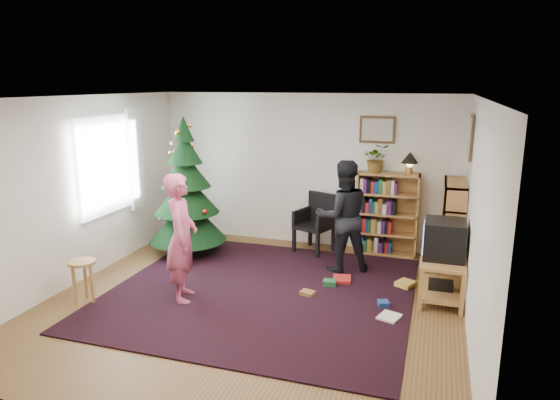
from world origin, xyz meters
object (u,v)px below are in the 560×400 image
(stool, at_px, (83,270))
(person_standing, at_px, (182,238))
(christmas_tree, at_px, (187,198))
(crt_tv, at_px, (444,239))
(picture_right, at_px, (471,137))
(person_by_chair, at_px, (343,216))
(table_lamp, at_px, (410,159))
(bookshelf_right, at_px, (452,225))
(bookshelf_back, at_px, (387,213))
(picture_back, at_px, (377,130))
(tv_stand, at_px, (442,274))
(armchair, at_px, (316,220))
(potted_plant, at_px, (377,158))

(stool, distance_m, person_standing, 1.27)
(christmas_tree, xyz_separation_m, crt_tv, (3.83, -0.55, -0.13))
(picture_right, relative_size, christmas_tree, 0.28)
(person_by_chair, distance_m, table_lamp, 1.44)
(bookshelf_right, distance_m, crt_tv, 1.12)
(crt_tv, bearing_deg, bookshelf_back, 119.15)
(table_lamp, bearing_deg, picture_back, 165.49)
(tv_stand, relative_size, table_lamp, 2.77)
(crt_tv, distance_m, armchair, 2.39)
(christmas_tree, distance_m, stool, 2.12)
(crt_tv, relative_size, armchair, 0.57)
(bookshelf_right, bearing_deg, person_by_chair, 109.66)
(tv_stand, bearing_deg, bookshelf_back, 119.23)
(stool, bearing_deg, picture_right, 28.35)
(stool, bearing_deg, armchair, 51.54)
(picture_back, distance_m, bookshelf_right, 1.83)
(picture_right, bearing_deg, person_standing, -149.95)
(bookshelf_right, distance_m, tv_stand, 1.17)
(potted_plant, bearing_deg, table_lamp, 0.00)
(tv_stand, height_order, potted_plant, potted_plant)
(picture_back, bearing_deg, christmas_tree, -158.35)
(picture_right, bearing_deg, table_lamp, 143.70)
(person_standing, bearing_deg, stool, 90.76)
(armchair, relative_size, table_lamp, 2.72)
(picture_back, xyz_separation_m, armchair, (-0.89, -0.31, -1.45))
(bookshelf_back, relative_size, armchair, 1.39)
(bookshelf_back, height_order, stool, bookshelf_back)
(picture_back, distance_m, potted_plant, 0.45)
(person_standing, relative_size, table_lamp, 4.67)
(picture_right, bearing_deg, potted_plant, 155.64)
(armchair, xyz_separation_m, person_by_chair, (0.58, -0.77, 0.31))
(bookshelf_right, distance_m, stool, 5.04)
(christmas_tree, distance_m, bookshelf_back, 3.15)
(picture_back, bearing_deg, crt_tv, -57.12)
(bookshelf_right, relative_size, potted_plant, 2.90)
(armchair, bearing_deg, person_by_chair, -32.49)
(stool, bearing_deg, person_by_chair, 36.05)
(armchair, relative_size, potted_plant, 2.09)
(crt_tv, bearing_deg, picture_right, 74.44)
(picture_back, bearing_deg, stool, -135.00)
(bookshelf_right, bearing_deg, picture_right, -144.05)
(crt_tv, height_order, potted_plant, potted_plant)
(bookshelf_right, bearing_deg, potted_plant, 70.93)
(potted_plant, bearing_deg, tv_stand, -55.34)
(armchair, bearing_deg, tv_stand, -14.21)
(bookshelf_back, xyz_separation_m, crt_tv, (0.85, -1.52, 0.12))
(table_lamp, bearing_deg, stool, -140.65)
(picture_back, relative_size, stool, 1.01)
(bookshelf_right, bearing_deg, christmas_tree, 98.04)
(picture_back, bearing_deg, bookshelf_back, -31.33)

